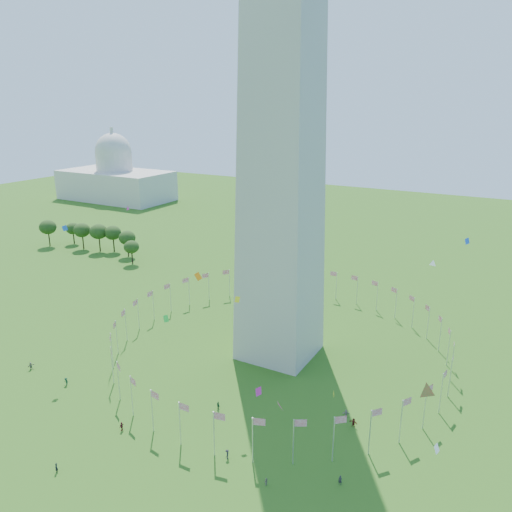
% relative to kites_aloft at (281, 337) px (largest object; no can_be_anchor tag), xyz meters
% --- Properties ---
extents(ground, '(600.00, 600.00, 0.00)m').
position_rel_kites_aloft_xyz_m(ground, '(-14.26, -21.63, -20.07)').
color(ground, '#275413').
rests_on(ground, ground).
extents(flag_ring, '(80.24, 80.24, 9.00)m').
position_rel_kites_aloft_xyz_m(flag_ring, '(-14.26, 28.37, -15.57)').
color(flag_ring, silver).
rests_on(flag_ring, ground).
extents(capitol_building, '(70.00, 35.00, 46.00)m').
position_rel_kites_aloft_xyz_m(capitol_building, '(-194.26, 158.37, 2.93)').
color(capitol_building, beige).
rests_on(capitol_building, ground).
extents(crowd, '(103.05, 74.22, 1.85)m').
position_rel_kites_aloft_xyz_m(crowd, '(-8.41, -11.58, -19.22)').
color(crowd, slate).
rests_on(crowd, ground).
extents(kites_aloft, '(98.29, 57.01, 42.05)m').
position_rel_kites_aloft_xyz_m(kites_aloft, '(0.00, 0.00, 0.00)').
color(kites_aloft, '#CC2699').
rests_on(kites_aloft, ground).
extents(tree_line_west, '(54.87, 15.13, 11.37)m').
position_rel_kites_aloft_xyz_m(tree_line_west, '(-120.78, 69.36, -14.79)').
color(tree_line_west, '#2F521B').
rests_on(tree_line_west, ground).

